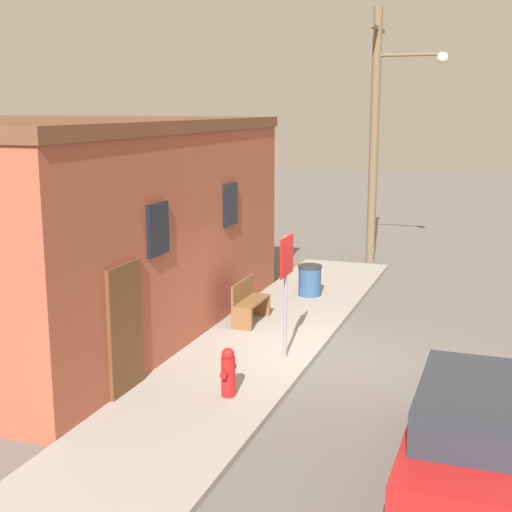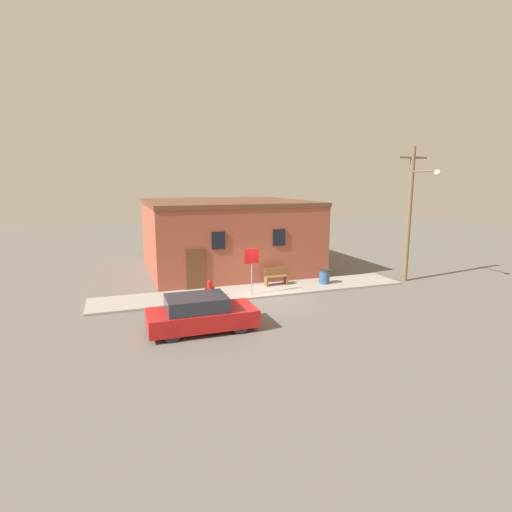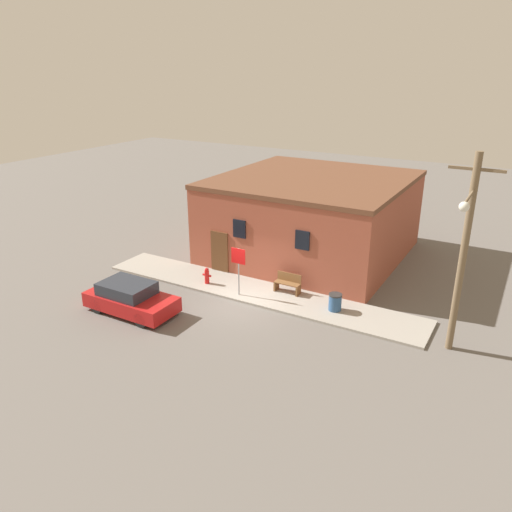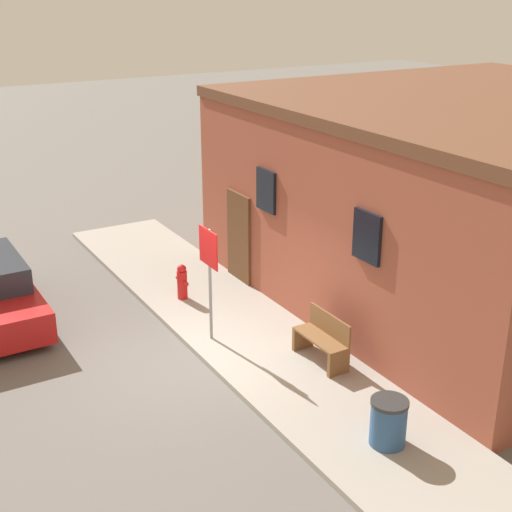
# 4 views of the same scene
# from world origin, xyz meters

# --- Properties ---
(ground_plane) EXTENTS (80.00, 80.00, 0.00)m
(ground_plane) POSITION_xyz_m (0.00, 0.00, 0.00)
(ground_plane) COLOR #66605B
(sidewalk) EXTENTS (16.01, 2.47, 0.11)m
(sidewalk) POSITION_xyz_m (0.00, 1.23, 0.05)
(sidewalk) COLOR #9E998E
(sidewalk) RESTS_ON ground
(brick_building) EXTENTS (9.70, 9.93, 4.37)m
(brick_building) POSITION_xyz_m (0.08, 7.37, 2.19)
(brick_building) COLOR #9E4C38
(brick_building) RESTS_ON ground
(fire_hydrant) EXTENTS (0.47, 0.22, 0.80)m
(fire_hydrant) POSITION_xyz_m (-2.47, 0.81, 0.51)
(fire_hydrant) COLOR red
(fire_hydrant) RESTS_ON sidewalk
(stop_sign) EXTENTS (0.72, 0.06, 2.26)m
(stop_sign) POSITION_xyz_m (-0.46, 0.49, 1.71)
(stop_sign) COLOR gray
(stop_sign) RESTS_ON sidewalk
(bench) EXTENTS (1.22, 0.44, 0.91)m
(bench) POSITION_xyz_m (1.36, 1.87, 0.54)
(bench) COLOR brown
(bench) RESTS_ON sidewalk
(trash_bin) EXTENTS (0.58, 0.58, 0.75)m
(trash_bin) POSITION_xyz_m (3.94, 1.24, 0.49)
(trash_bin) COLOR #2D517F
(trash_bin) RESTS_ON sidewalk
(utility_pole) EXTENTS (1.80, 2.13, 7.38)m
(utility_pole) POSITION_xyz_m (8.76, 0.54, 3.98)
(utility_pole) COLOR brown
(utility_pole) RESTS_ON ground
(parked_car) EXTENTS (4.02, 1.82, 1.34)m
(parked_car) POSITION_xyz_m (-3.71, -3.10, 0.64)
(parked_car) COLOR black
(parked_car) RESTS_ON ground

